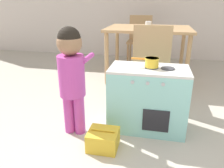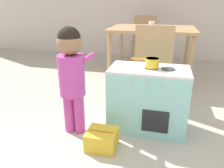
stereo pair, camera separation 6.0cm
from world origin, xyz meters
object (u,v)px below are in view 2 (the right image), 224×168
Objects in this scene: toy_basket at (102,139)px; dining_table at (152,34)px; toy_pot at (152,62)px; dining_chair_near at (154,60)px; play_kitchen at (148,99)px; child_figure at (71,69)px; cup_on_table at (152,25)px; dining_chair_far at (144,39)px.

dining_table is (0.23, 1.81, 0.59)m from toy_basket.
toy_basket is at bearing -130.14° from toy_pot.
dining_chair_near is (0.31, 1.06, 0.40)m from toy_basket.
dining_table reaches higher than play_kitchen.
play_kitchen is at bearing -86.35° from dining_table.
child_figure is at bearing -107.97° from dining_table.
dining_table is 1.35× the size of dining_chair_near.
cup_on_table is (0.53, 1.47, 0.22)m from child_figure.
toy_basket is at bearing -30.16° from child_figure.
toy_basket is 0.20× the size of dining_table.
toy_pot is at bearing 18.54° from child_figure.
dining_table is (0.53, 1.64, 0.08)m from child_figure.
dining_table is at bearing 96.48° from dining_chair_near.
dining_chair_far is at bearing 97.71° from toy_pot.
cup_on_table is (-0.00, -0.16, 0.14)m from dining_table.
child_figure is 1.58m from cup_on_table.
toy_basket is (-0.33, -0.39, -0.56)m from toy_pot.
dining_chair_near reaches higher than play_kitchen.
dining_chair_near reaches higher than cup_on_table.
toy_pot is at bearing -85.22° from cup_on_table.
dining_chair_far is (-0.28, 1.51, 0.00)m from dining_chair_near.
dining_chair_near is 1.54m from dining_chair_far.
child_figure is (-0.62, -0.21, 0.30)m from play_kitchen.
child_figure reaches higher than play_kitchen.
dining_chair_near reaches higher than toy_pot.
play_kitchen is 0.77× the size of dining_chair_far.
child_figure reaches higher than dining_table.
play_kitchen is 1.48m from dining_table.
toy_basket is at bearing 89.23° from dining_chair_far.
play_kitchen is 2.20m from dining_chair_far.
dining_chair_near reaches higher than dining_table.
child_figure is 2.42m from dining_chair_far.
dining_chair_far reaches higher than dining_table.
toy_pot is 0.27× the size of dining_chair_far.
play_kitchen is at bearing 50.96° from toy_basket.
dining_chair_far is at bearing 89.23° from toy_basket.
toy_pot reaches higher than play_kitchen.
cup_on_table is at bearing 98.37° from dining_chair_near.
dining_table is at bearing 82.92° from toy_basket.
dining_chair_near is at bearing 100.38° from dining_chair_far.
cup_on_table reaches higher than toy_basket.
toy_pot is (0.01, 0.00, 0.34)m from play_kitchen.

